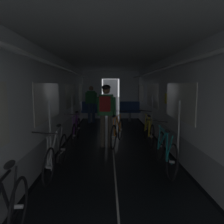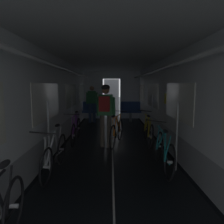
# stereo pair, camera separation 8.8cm
# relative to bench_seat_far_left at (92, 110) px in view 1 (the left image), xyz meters

# --- Properties ---
(train_car_shell) EXTENTS (3.14, 12.34, 2.57)m
(train_car_shell) POSITION_rel_bench_seat_far_left_xyz_m (0.90, -4.47, 1.13)
(train_car_shell) COLOR black
(train_car_shell) RESTS_ON ground
(bench_seat_far_left) EXTENTS (0.98, 0.51, 0.95)m
(bench_seat_far_left) POSITION_rel_bench_seat_far_left_xyz_m (0.00, 0.00, 0.00)
(bench_seat_far_left) COLOR gray
(bench_seat_far_left) RESTS_ON ground
(bench_seat_far_right) EXTENTS (0.98, 0.51, 0.95)m
(bench_seat_far_right) POSITION_rel_bench_seat_far_left_xyz_m (1.80, 0.00, 0.00)
(bench_seat_far_right) COLOR gray
(bench_seat_far_right) RESTS_ON ground
(bicycle_teal) EXTENTS (0.44, 1.69, 0.95)m
(bicycle_teal) POSITION_rel_bench_seat_far_left_xyz_m (1.93, -5.92, -0.19)
(bicycle_teal) COLOR black
(bicycle_teal) RESTS_ON ground
(bicycle_yellow) EXTENTS (0.44, 1.69, 0.95)m
(bicycle_yellow) POSITION_rel_bench_seat_far_left_xyz_m (1.95, -3.98, -0.19)
(bicycle_yellow) COLOR black
(bicycle_yellow) RESTS_ON ground
(bicycle_purple) EXTENTS (0.44, 1.69, 0.94)m
(bicycle_purple) POSITION_rel_bench_seat_far_left_xyz_m (-0.19, -3.82, -0.18)
(bicycle_purple) COLOR black
(bicycle_purple) RESTS_ON ground
(bicycle_silver) EXTENTS (0.44, 1.69, 0.95)m
(bicycle_silver) POSITION_rel_bench_seat_far_left_xyz_m (-0.22, -6.12, -0.18)
(bicycle_silver) COLOR black
(bicycle_silver) RESTS_ON ground
(person_cyclist_aisle) EXTENTS (0.55, 0.43, 1.73)m
(person_cyclist_aisle) POSITION_rel_bench_seat_far_left_xyz_m (0.72, -4.33, 0.50)
(person_cyclist_aisle) COLOR brown
(person_cyclist_aisle) RESTS_ON ground
(bicycle_orange_in_aisle) EXTENTS (0.55, 1.65, 0.94)m
(bicycle_orange_in_aisle) POSITION_rel_bench_seat_far_left_xyz_m (1.03, -4.06, -0.18)
(bicycle_orange_in_aisle) COLOR black
(bicycle_orange_in_aisle) RESTS_ON ground
(person_standing_near_bench) EXTENTS (0.53, 0.23, 1.69)m
(person_standing_near_bench) POSITION_rel_bench_seat_far_left_xyz_m (0.00, -0.38, 0.41)
(person_standing_near_bench) COLOR #384C75
(person_standing_near_bench) RESTS_ON ground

